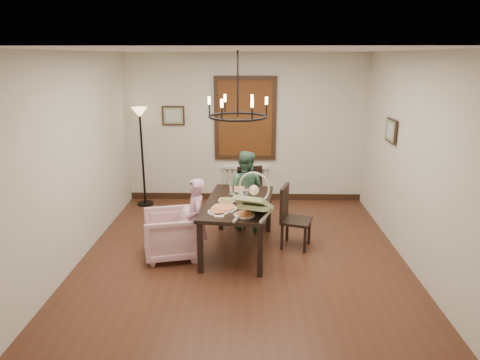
{
  "coord_description": "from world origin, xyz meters",
  "views": [
    {
      "loc": [
        0.11,
        -5.51,
        2.74
      ],
      "look_at": [
        -0.04,
        0.25,
        1.05
      ],
      "focal_mm": 32.0,
      "sensor_mm": 36.0,
      "label": 1
    }
  ],
  "objects_px": {
    "floor_lamp": "(143,158)",
    "drinking_glass": "(246,196)",
    "chair_right": "(296,217)",
    "armchair": "(170,234)",
    "chair_far": "(252,197)",
    "baby_bouncer": "(254,201)",
    "elderly_woman": "(196,227)",
    "dining_table": "(238,207)",
    "seated_man": "(245,197)"
  },
  "relations": [
    {
      "from": "chair_right",
      "to": "drinking_glass",
      "type": "relative_size",
      "value": 6.62
    },
    {
      "from": "drinking_glass",
      "to": "armchair",
      "type": "bearing_deg",
      "value": -167.1
    },
    {
      "from": "elderly_woman",
      "to": "floor_lamp",
      "type": "bearing_deg",
      "value": -165.43
    },
    {
      "from": "baby_bouncer",
      "to": "chair_right",
      "type": "bearing_deg",
      "value": 66.03
    },
    {
      "from": "chair_far",
      "to": "armchair",
      "type": "relative_size",
      "value": 1.33
    },
    {
      "from": "baby_bouncer",
      "to": "drinking_glass",
      "type": "bearing_deg",
      "value": 119.99
    },
    {
      "from": "chair_right",
      "to": "dining_table",
      "type": "bearing_deg",
      "value": 116.44
    },
    {
      "from": "elderly_woman",
      "to": "chair_far",
      "type": "bearing_deg",
      "value": 135.22
    },
    {
      "from": "dining_table",
      "to": "chair_far",
      "type": "bearing_deg",
      "value": 84.83
    },
    {
      "from": "chair_far",
      "to": "baby_bouncer",
      "type": "height_order",
      "value": "baby_bouncer"
    },
    {
      "from": "elderly_woman",
      "to": "drinking_glass",
      "type": "relative_size",
      "value": 6.84
    },
    {
      "from": "chair_right",
      "to": "floor_lamp",
      "type": "bearing_deg",
      "value": 73.47
    },
    {
      "from": "seated_man",
      "to": "chair_right",
      "type": "bearing_deg",
      "value": 154.76
    },
    {
      "from": "dining_table",
      "to": "drinking_glass",
      "type": "xyz_separation_m",
      "value": [
        0.11,
        0.02,
        0.16
      ]
    },
    {
      "from": "chair_far",
      "to": "elderly_woman",
      "type": "height_order",
      "value": "elderly_woman"
    },
    {
      "from": "chair_right",
      "to": "baby_bouncer",
      "type": "relative_size",
      "value": 1.54
    },
    {
      "from": "baby_bouncer",
      "to": "drinking_glass",
      "type": "height_order",
      "value": "baby_bouncer"
    },
    {
      "from": "chair_right",
      "to": "baby_bouncer",
      "type": "xyz_separation_m",
      "value": [
        -0.63,
        -0.68,
        0.48
      ]
    },
    {
      "from": "chair_far",
      "to": "armchair",
      "type": "distance_m",
      "value": 1.7
    },
    {
      "from": "dining_table",
      "to": "chair_right",
      "type": "bearing_deg",
      "value": 15.35
    },
    {
      "from": "armchair",
      "to": "seated_man",
      "type": "bearing_deg",
      "value": 121.69
    },
    {
      "from": "armchair",
      "to": "baby_bouncer",
      "type": "xyz_separation_m",
      "value": [
        1.17,
        -0.33,
        0.62
      ]
    },
    {
      "from": "armchair",
      "to": "elderly_woman",
      "type": "xyz_separation_m",
      "value": [
        0.38,
        -0.1,
        0.15
      ]
    },
    {
      "from": "chair_right",
      "to": "seated_man",
      "type": "xyz_separation_m",
      "value": [
        -0.76,
        0.69,
        0.07
      ]
    },
    {
      "from": "chair_far",
      "to": "baby_bouncer",
      "type": "distance_m",
      "value": 1.63
    },
    {
      "from": "seated_man",
      "to": "drinking_glass",
      "type": "bearing_deg",
      "value": 108.33
    },
    {
      "from": "chair_far",
      "to": "chair_right",
      "type": "xyz_separation_m",
      "value": [
        0.64,
        -0.88,
        -0.01
      ]
    },
    {
      "from": "baby_bouncer",
      "to": "armchair",
      "type": "bearing_deg",
      "value": -177.15
    },
    {
      "from": "armchair",
      "to": "drinking_glass",
      "type": "relative_size",
      "value": 5.13
    },
    {
      "from": "dining_table",
      "to": "chair_right",
      "type": "relative_size",
      "value": 1.81
    },
    {
      "from": "seated_man",
      "to": "floor_lamp",
      "type": "distance_m",
      "value": 2.25
    },
    {
      "from": "floor_lamp",
      "to": "chair_right",
      "type": "bearing_deg",
      "value": -34.07
    },
    {
      "from": "dining_table",
      "to": "armchair",
      "type": "bearing_deg",
      "value": -160.48
    },
    {
      "from": "floor_lamp",
      "to": "armchair",
      "type": "bearing_deg",
      "value": -67.78
    },
    {
      "from": "chair_right",
      "to": "armchair",
      "type": "height_order",
      "value": "chair_right"
    },
    {
      "from": "chair_far",
      "to": "chair_right",
      "type": "distance_m",
      "value": 1.09
    },
    {
      "from": "armchair",
      "to": "chair_right",
      "type": "bearing_deg",
      "value": 87.57
    },
    {
      "from": "dining_table",
      "to": "chair_far",
      "type": "xyz_separation_m",
      "value": [
        0.21,
        1.01,
        -0.18
      ]
    },
    {
      "from": "chair_right",
      "to": "elderly_woman",
      "type": "xyz_separation_m",
      "value": [
        -1.41,
        -0.45,
        0.02
      ]
    },
    {
      "from": "dining_table",
      "to": "chair_right",
      "type": "height_order",
      "value": "chair_right"
    },
    {
      "from": "floor_lamp",
      "to": "drinking_glass",
      "type": "bearing_deg",
      "value": -44.79
    },
    {
      "from": "armchair",
      "to": "drinking_glass",
      "type": "distance_m",
      "value": 1.19
    },
    {
      "from": "chair_right",
      "to": "armchair",
      "type": "bearing_deg",
      "value": 118.65
    },
    {
      "from": "armchair",
      "to": "drinking_glass",
      "type": "xyz_separation_m",
      "value": [
        1.05,
        0.24,
        0.49
      ]
    },
    {
      "from": "seated_man",
      "to": "floor_lamp",
      "type": "height_order",
      "value": "floor_lamp"
    },
    {
      "from": "elderly_woman",
      "to": "baby_bouncer",
      "type": "distance_m",
      "value": 0.94
    },
    {
      "from": "chair_right",
      "to": "drinking_glass",
      "type": "height_order",
      "value": "chair_right"
    },
    {
      "from": "chair_right",
      "to": "baby_bouncer",
      "type": "bearing_deg",
      "value": 154.96
    },
    {
      "from": "armchair",
      "to": "floor_lamp",
      "type": "relative_size",
      "value": 0.4
    },
    {
      "from": "chair_right",
      "to": "seated_man",
      "type": "height_order",
      "value": "seated_man"
    }
  ]
}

